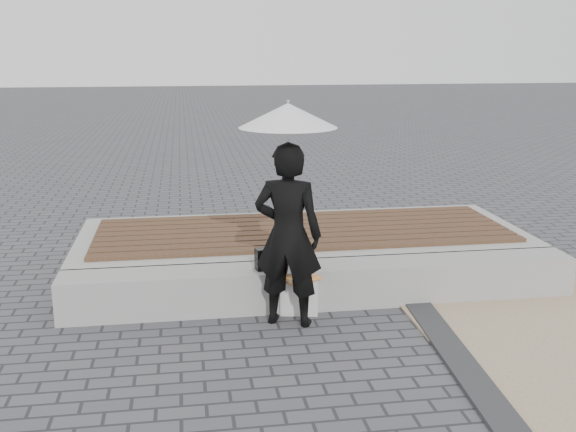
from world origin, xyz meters
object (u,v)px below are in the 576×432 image
(woman, at_px, (288,235))
(parasol, at_px, (288,115))
(seating_ledge, at_px, (324,284))
(handbag, at_px, (271,258))
(canvas_tote, at_px, (299,295))

(woman, height_order, parasol, parasol)
(seating_ledge, distance_m, handbag, 0.61)
(seating_ledge, distance_m, woman, 0.86)
(seating_ledge, xyz_separation_m, parasol, (-0.42, -0.41, 1.68))
(handbag, relative_size, canvas_tote, 0.81)
(seating_ledge, bearing_deg, canvas_tote, -142.21)
(woman, height_order, handbag, woman)
(seating_ledge, distance_m, parasol, 1.78)
(parasol, relative_size, handbag, 3.67)
(parasol, distance_m, handbag, 1.42)
(canvas_tote, bearing_deg, handbag, 156.17)
(seating_ledge, height_order, parasol, parasol)
(seating_ledge, bearing_deg, handbag, -174.67)
(handbag, bearing_deg, seating_ledge, -6.95)
(parasol, distance_m, canvas_tote, 1.71)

